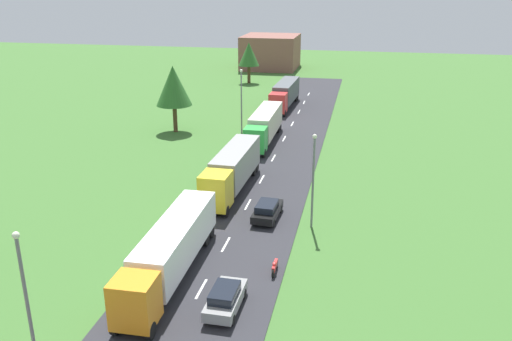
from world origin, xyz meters
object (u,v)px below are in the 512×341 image
at_px(truck_third, 264,125).
at_px(motorcycle_courier, 275,266).
at_px(lamppost_lead, 26,298).
at_px(tree_maple, 173,86).
at_px(truck_fourth, 285,93).
at_px(car_second, 225,298).
at_px(distant_building, 271,52).
at_px(car_third, 267,210).
at_px(lamppost_third, 241,98).
at_px(truck_second, 232,169).
at_px(lamppost_second, 313,176).
at_px(tree_birch, 249,54).
at_px(truck_lead, 171,249).

bearing_deg(truck_third, motorcycle_courier, -77.99).
distance_m(lamppost_lead, tree_maple, 46.32).
distance_m(truck_fourth, car_second, 55.36).
bearing_deg(distant_building, truck_third, -80.63).
bearing_deg(motorcycle_courier, truck_third, 102.01).
xyz_separation_m(car_third, lamppost_third, (-8.15, 25.75, 3.81)).
distance_m(lamppost_lead, distant_building, 100.77).
xyz_separation_m(truck_third, motorcycle_courier, (6.58, -30.95, -1.63)).
relative_size(car_second, lamppost_lead, 0.52).
distance_m(truck_second, lamppost_lead, 26.87).
relative_size(truck_second, truck_third, 0.99).
relative_size(car_third, distant_building, 0.35).
bearing_deg(truck_second, car_third, -52.18).
xyz_separation_m(truck_second, truck_third, (-0.06, 16.70, -0.04)).
xyz_separation_m(truck_fourth, lamppost_second, (8.66, -42.34, 2.20)).
height_order(truck_fourth, lamppost_third, lamppost_third).
height_order(truck_third, tree_maple, tree_maple).
height_order(car_second, lamppost_third, lamppost_third).
bearing_deg(tree_maple, lamppost_second, -50.75).
distance_m(tree_birch, tree_maple, 36.21).
bearing_deg(tree_birch, lamppost_second, -73.16).
height_order(truck_third, car_third, truck_third).
relative_size(truck_fourth, tree_maple, 1.55).
bearing_deg(car_third, truck_lead, -114.35).
distance_m(car_third, lamppost_second, 5.26).
height_order(truck_lead, truck_third, truck_third).
xyz_separation_m(truck_fourth, car_third, (4.86, -41.66, -1.37)).
xyz_separation_m(truck_fourth, lamppost_third, (-3.30, -15.91, 2.44)).
bearing_deg(truck_fourth, distant_building, 103.42).
bearing_deg(car_third, truck_second, 127.82).
bearing_deg(truck_fourth, tree_birch, 117.47).
bearing_deg(motorcycle_courier, truck_lead, -165.25).
bearing_deg(truck_third, distant_building, 99.37).
bearing_deg(truck_fourth, car_third, -83.35).
height_order(truck_lead, car_second, truck_lead).
bearing_deg(car_third, motorcycle_courier, -76.17).
xyz_separation_m(truck_second, tree_maple, (-12.46, 18.94, 3.89)).
bearing_deg(tree_maple, truck_lead, -70.76).
distance_m(truck_fourth, distant_building, 39.21).
bearing_deg(tree_maple, tree_birch, 86.71).
relative_size(truck_third, car_second, 3.15).
height_order(truck_second, lamppost_lead, lamppost_lead).
height_order(car_second, motorcycle_courier, car_second).
relative_size(car_second, tree_maple, 0.49).
distance_m(truck_second, tree_birch, 56.15).
height_order(car_third, lamppost_third, lamppost_third).
bearing_deg(distant_building, motorcycle_courier, -79.70).
relative_size(car_third, lamppost_lead, 0.55).
relative_size(truck_lead, lamppost_third, 1.71).
relative_size(truck_fourth, distant_building, 1.05).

